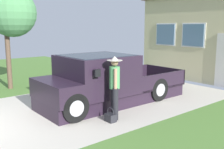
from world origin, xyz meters
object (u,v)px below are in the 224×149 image
front_yard_tree (9,11)px  pickup_truck (102,82)px  handbag (111,117)px  person_with_hat (115,85)px  wheeled_trash_bin (115,64)px

front_yard_tree → pickup_truck: bearing=18.7°
pickup_truck → front_yard_tree: front_yard_tree is taller
pickup_truck → front_yard_tree: (-4.23, -1.43, 2.42)m
handbag → pickup_truck: bearing=149.9°
person_with_hat → handbag: (0.16, -0.28, -0.83)m
person_with_hat → wheeled_trash_bin: (-5.27, 4.49, -0.38)m
front_yard_tree → handbag: bearing=6.0°
pickup_truck → person_with_hat: size_ratio=2.97×
handbag → wheeled_trash_bin: 7.25m
person_with_hat → pickup_truck: bearing=8.8°
wheeled_trash_bin → handbag: bearing=-41.3°
handbag → person_with_hat: bearing=120.3°
front_yard_tree → wheeled_trash_bin: (0.24, 5.36, -2.60)m
pickup_truck → handbag: size_ratio=13.09×
handbag → front_yard_tree: (-5.68, -0.59, 3.06)m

